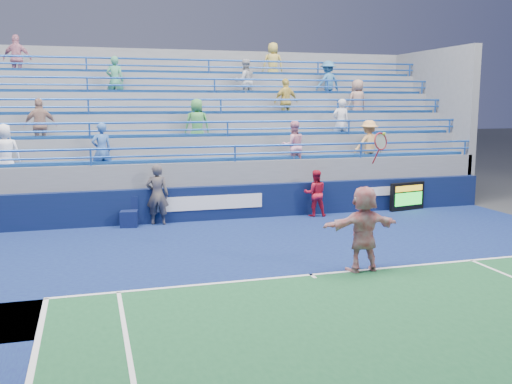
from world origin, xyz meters
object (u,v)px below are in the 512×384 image
object	(u,v)px
tennis_player	(364,229)
ball_girl	(315,193)
line_judge	(157,195)
serve_speed_board	(407,196)
judge_chair	(129,218)

from	to	relation	value
tennis_player	ball_girl	bearing A→B (deg)	77.59
tennis_player	line_judge	world-z (taller)	tennis_player
line_judge	tennis_player	bearing A→B (deg)	135.27
serve_speed_board	tennis_player	world-z (taller)	tennis_player
tennis_player	line_judge	distance (m)	7.31
serve_speed_board	tennis_player	bearing A→B (deg)	-128.05
ball_girl	judge_chair	bearing A→B (deg)	11.53
line_judge	ball_girl	size ratio (longest dim) A/B	1.22
tennis_player	ball_girl	world-z (taller)	tennis_player
serve_speed_board	line_judge	distance (m)	8.67
serve_speed_board	judge_chair	world-z (taller)	serve_speed_board
line_judge	ball_girl	distance (m)	5.17
judge_chair	tennis_player	size ratio (longest dim) A/B	0.29
line_judge	judge_chair	bearing A→B (deg)	17.20
judge_chair	tennis_player	distance (m)	7.79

